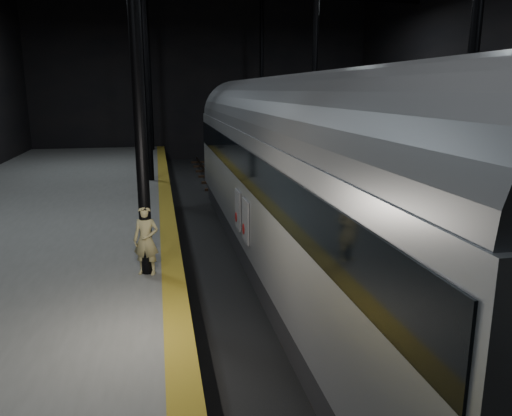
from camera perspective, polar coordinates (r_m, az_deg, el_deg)
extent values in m
plane|color=black|center=(16.02, 1.88, -4.82)|extent=(44.00, 44.00, 0.00)
cube|color=#575755|center=(16.01, -25.35, -4.28)|extent=(9.00, 43.80, 1.00)
cube|color=#575755|center=(18.97, 24.56, -1.58)|extent=(9.00, 43.80, 1.00)
cube|color=brown|center=(15.35, -10.00, -1.91)|extent=(0.50, 43.80, 0.01)
cube|color=#3F3328|center=(15.83, -0.66, -4.39)|extent=(0.08, 43.00, 0.14)
cube|color=#3F3328|center=(16.14, 4.39, -4.08)|extent=(0.08, 43.00, 0.14)
cube|color=black|center=(16.00, 1.88, -4.61)|extent=(2.40, 42.00, 0.12)
cylinder|color=black|center=(10.87, -13.61, 18.30)|extent=(0.26, 0.26, 10.00)
cylinder|color=black|center=(13.07, 23.68, 16.70)|extent=(0.26, 0.26, 10.00)
cylinder|color=black|center=(22.85, -12.47, 15.58)|extent=(0.26, 0.26, 10.00)
cylinder|color=black|center=(23.97, 6.73, 15.68)|extent=(0.26, 0.26, 10.00)
cylinder|color=black|center=(34.84, -12.12, 14.73)|extent=(0.26, 0.26, 10.00)
cylinder|color=black|center=(35.58, 0.64, 14.98)|extent=(0.26, 0.26, 10.00)
cube|color=#A0A2A7|center=(13.12, 4.34, 2.40)|extent=(2.85, 19.69, 2.95)
cube|color=black|center=(13.59, 4.20, -5.28)|extent=(2.61, 19.29, 0.84)
cube|color=black|center=(13.01, 4.39, 5.38)|extent=(2.91, 19.39, 0.89)
cylinder|color=slate|center=(12.92, 4.45, 8.84)|extent=(2.80, 19.49, 2.80)
cube|color=black|center=(20.16, -0.97, -0.12)|extent=(1.77, 2.17, 0.34)
cube|color=silver|center=(12.00, -1.18, -1.50)|extent=(0.04, 0.74, 1.03)
cube|color=silver|center=(13.13, -2.08, -0.20)|extent=(0.04, 0.74, 1.03)
cylinder|color=maroon|center=(12.23, -1.41, -2.41)|extent=(0.03, 0.26, 0.26)
cylinder|color=maroon|center=(13.36, -2.28, -1.05)|extent=(0.03, 0.26, 0.26)
imported|color=tan|center=(11.23, -12.45, -3.59)|extent=(0.66, 0.53, 1.57)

